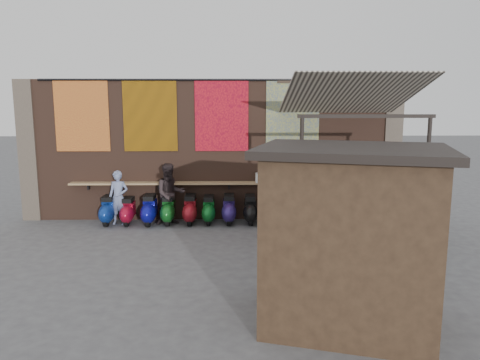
{
  "coord_description": "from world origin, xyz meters",
  "views": [
    {
      "loc": [
        0.54,
        -10.75,
        3.42
      ],
      "look_at": [
        0.79,
        1.2,
        1.38
      ],
      "focal_mm": 35.0,
      "sensor_mm": 36.0,
      "label": 1
    }
  ],
  "objects_px": {
    "diner_right": "(170,194)",
    "shopper_grey": "(362,212)",
    "scooter_stool_4": "(190,210)",
    "diner_left": "(118,198)",
    "shelf_box": "(267,178)",
    "scooter_stool_6": "(229,209)",
    "scooter_stool_0": "(108,210)",
    "shopper_navy": "(332,206)",
    "scooter_stool_5": "(209,210)",
    "scooter_stool_7": "(250,210)",
    "market_stall": "(350,242)",
    "scooter_stool_8": "(272,210)",
    "scooter_stool_2": "(150,210)",
    "scooter_stool_1": "(128,211)",
    "shopper_tan": "(325,205)",
    "scooter_stool_9": "(291,211)",
    "scooter_stool_3": "(168,210)"
  },
  "relations": [
    {
      "from": "shelf_box",
      "to": "scooter_stool_6",
      "type": "relative_size",
      "value": 0.77
    },
    {
      "from": "scooter_stool_0",
      "to": "scooter_stool_1",
      "type": "relative_size",
      "value": 1.06
    },
    {
      "from": "scooter_stool_4",
      "to": "scooter_stool_7",
      "type": "relative_size",
      "value": 1.03
    },
    {
      "from": "scooter_stool_1",
      "to": "scooter_stool_6",
      "type": "distance_m",
      "value": 2.81
    },
    {
      "from": "diner_right",
      "to": "shopper_grey",
      "type": "xyz_separation_m",
      "value": [
        4.65,
        -2.52,
        0.06
      ]
    },
    {
      "from": "scooter_stool_0",
      "to": "scooter_stool_8",
      "type": "relative_size",
      "value": 1.06
    },
    {
      "from": "scooter_stool_6",
      "to": "shopper_tan",
      "type": "relative_size",
      "value": 0.53
    },
    {
      "from": "diner_right",
      "to": "shopper_grey",
      "type": "height_order",
      "value": "shopper_grey"
    },
    {
      "from": "scooter_stool_3",
      "to": "shopper_navy",
      "type": "relative_size",
      "value": 0.46
    },
    {
      "from": "diner_left",
      "to": "shopper_navy",
      "type": "bearing_deg",
      "value": -10.86
    },
    {
      "from": "scooter_stool_4",
      "to": "diner_right",
      "type": "distance_m",
      "value": 0.71
    },
    {
      "from": "scooter_stool_3",
      "to": "scooter_stool_8",
      "type": "bearing_deg",
      "value": 0.2
    },
    {
      "from": "scooter_stool_6",
      "to": "diner_left",
      "type": "xyz_separation_m",
      "value": [
        -3.06,
        -0.03,
        0.36
      ]
    },
    {
      "from": "scooter_stool_6",
      "to": "scooter_stool_2",
      "type": "bearing_deg",
      "value": -178.38
    },
    {
      "from": "scooter_stool_4",
      "to": "shopper_navy",
      "type": "relative_size",
      "value": 0.47
    },
    {
      "from": "scooter_stool_3",
      "to": "shopper_grey",
      "type": "xyz_separation_m",
      "value": [
        4.71,
        -2.53,
        0.52
      ]
    },
    {
      "from": "scooter_stool_5",
      "to": "scooter_stool_8",
      "type": "height_order",
      "value": "scooter_stool_5"
    },
    {
      "from": "scooter_stool_0",
      "to": "shopper_navy",
      "type": "relative_size",
      "value": 0.46
    },
    {
      "from": "scooter_stool_6",
      "to": "scooter_stool_0",
      "type": "bearing_deg",
      "value": -179.68
    },
    {
      "from": "scooter_stool_4",
      "to": "diner_left",
      "type": "xyz_separation_m",
      "value": [
        -1.98,
        -0.02,
        0.35
      ]
    },
    {
      "from": "scooter_stool_0",
      "to": "scooter_stool_2",
      "type": "relative_size",
      "value": 0.96
    },
    {
      "from": "shopper_tan",
      "to": "shopper_navy",
      "type": "bearing_deg",
      "value": -122.57
    },
    {
      "from": "scooter_stool_0",
      "to": "market_stall",
      "type": "height_order",
      "value": "market_stall"
    },
    {
      "from": "scooter_stool_4",
      "to": "shopper_navy",
      "type": "distance_m",
      "value": 4.06
    },
    {
      "from": "scooter_stool_7",
      "to": "diner_left",
      "type": "bearing_deg",
      "value": -179.54
    },
    {
      "from": "scooter_stool_7",
      "to": "scooter_stool_9",
      "type": "xyz_separation_m",
      "value": [
        1.15,
        -0.02,
        -0.05
      ]
    },
    {
      "from": "scooter_stool_4",
      "to": "diner_right",
      "type": "relative_size",
      "value": 0.49
    },
    {
      "from": "scooter_stool_1",
      "to": "diner_right",
      "type": "bearing_deg",
      "value": 0.08
    },
    {
      "from": "shopper_navy",
      "to": "scooter_stool_5",
      "type": "bearing_deg",
      "value": -50.33
    },
    {
      "from": "scooter_stool_5",
      "to": "scooter_stool_8",
      "type": "distance_m",
      "value": 1.79
    },
    {
      "from": "diner_left",
      "to": "scooter_stool_9",
      "type": "bearing_deg",
      "value": 7.39
    },
    {
      "from": "scooter_stool_7",
      "to": "scooter_stool_9",
      "type": "relative_size",
      "value": 1.13
    },
    {
      "from": "scooter_stool_4",
      "to": "scooter_stool_2",
      "type": "bearing_deg",
      "value": -177.15
    },
    {
      "from": "scooter_stool_6",
      "to": "scooter_stool_9",
      "type": "bearing_deg",
      "value": -0.67
    },
    {
      "from": "scooter_stool_8",
      "to": "market_stall",
      "type": "xyz_separation_m",
      "value": [
        0.61,
        -6.04,
        0.94
      ]
    },
    {
      "from": "diner_right",
      "to": "scooter_stool_9",
      "type": "bearing_deg",
      "value": -18.7
    },
    {
      "from": "shelf_box",
      "to": "scooter_stool_4",
      "type": "xyz_separation_m",
      "value": [
        -2.17,
        -0.28,
        -0.85
      ]
    },
    {
      "from": "scooter_stool_9",
      "to": "shopper_tan",
      "type": "xyz_separation_m",
      "value": [
        0.7,
        -1.24,
        0.45
      ]
    },
    {
      "from": "scooter_stool_1",
      "to": "scooter_stool_8",
      "type": "relative_size",
      "value": 0.99
    },
    {
      "from": "diner_right",
      "to": "shopper_grey",
      "type": "bearing_deg",
      "value": -47.32
    },
    {
      "from": "shelf_box",
      "to": "diner_right",
      "type": "relative_size",
      "value": 0.38
    },
    {
      "from": "shelf_box",
      "to": "diner_right",
      "type": "xyz_separation_m",
      "value": [
        -2.71,
        -0.3,
        -0.4
      ]
    },
    {
      "from": "scooter_stool_4",
      "to": "diner_left",
      "type": "distance_m",
      "value": 2.01
    },
    {
      "from": "scooter_stool_0",
      "to": "scooter_stool_6",
      "type": "distance_m",
      "value": 3.36
    },
    {
      "from": "scooter_stool_5",
      "to": "scooter_stool_7",
      "type": "bearing_deg",
      "value": -0.48
    },
    {
      "from": "scooter_stool_1",
      "to": "scooter_stool_4",
      "type": "height_order",
      "value": "scooter_stool_4"
    },
    {
      "from": "market_stall",
      "to": "shopper_navy",
      "type": "bearing_deg",
      "value": 97.66
    },
    {
      "from": "scooter_stool_0",
      "to": "shopper_navy",
      "type": "xyz_separation_m",
      "value": [
        5.86,
        -1.83,
        0.51
      ]
    },
    {
      "from": "shelf_box",
      "to": "market_stall",
      "type": "height_order",
      "value": "market_stall"
    },
    {
      "from": "scooter_stool_7",
      "to": "diner_left",
      "type": "height_order",
      "value": "diner_left"
    }
  ]
}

